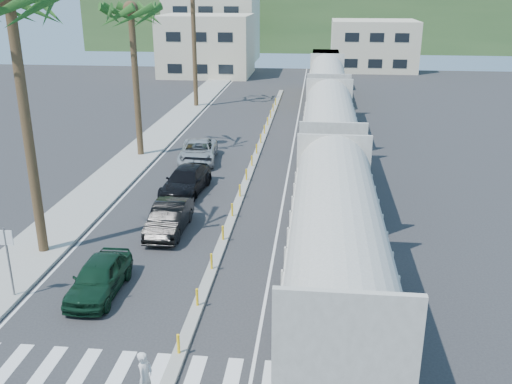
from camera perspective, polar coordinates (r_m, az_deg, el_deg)
ground at (r=20.55m, az=-7.03°, el=-14.40°), size 140.00×140.00×0.00m
sidewalk at (r=44.88m, az=-10.55°, el=4.74°), size 3.00×90.00×0.15m
rails at (r=45.96m, az=6.97°, el=5.23°), size 1.56×100.00×0.06m
median at (r=38.43m, az=-0.43°, el=2.55°), size 0.45×60.00×0.85m
crosswalk at (r=18.98m, az=-8.43°, el=-17.73°), size 14.00×2.20×0.01m
lane_markings at (r=43.53m, az=-2.48°, el=4.49°), size 9.42×90.00×0.01m
freight_train at (r=38.14m, az=7.22°, el=6.64°), size 3.00×60.94×5.85m
street_sign at (r=23.79m, az=-23.60°, el=-5.58°), size 0.60×0.08×3.00m
buildings at (r=89.07m, az=-0.73°, el=15.24°), size 38.00×27.00×10.00m
hillside at (r=116.70m, az=4.29°, el=17.09°), size 80.00×20.00×12.00m
car_lead at (r=23.57m, az=-15.42°, el=-8.19°), size 1.74×4.25×1.44m
car_second at (r=28.52m, az=-8.67°, el=-2.59°), size 1.60×4.52×1.49m
car_third at (r=33.82m, az=-7.01°, el=1.13°), size 3.05×5.54×1.49m
car_rear at (r=39.82m, az=-5.82°, el=4.04°), size 3.53×5.80×1.47m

